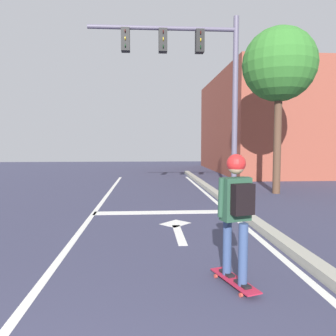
# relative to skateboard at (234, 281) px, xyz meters

# --- Properties ---
(lane_line_center) EXTENTS (0.12, 20.00, 0.01)m
(lane_line_center) POSITION_rel_skateboard_xyz_m (-2.37, 2.83, -0.06)
(lane_line_center) COLOR silver
(lane_line_center) RESTS_ON ground
(lane_line_curbside) EXTENTS (0.12, 20.00, 0.01)m
(lane_line_curbside) POSITION_rel_skateboard_xyz_m (0.98, 2.83, -0.06)
(lane_line_curbside) COLOR silver
(lane_line_curbside) RESTS_ON ground
(stop_bar) EXTENTS (3.50, 0.40, 0.01)m
(stop_bar) POSITION_rel_skateboard_xyz_m (-0.62, 4.29, -0.06)
(stop_bar) COLOR silver
(stop_bar) RESTS_ON ground
(lane_arrow_stem) EXTENTS (0.16, 1.40, 0.01)m
(lane_arrow_stem) POSITION_rel_skateboard_xyz_m (-0.45, 2.28, -0.06)
(lane_arrow_stem) COLOR silver
(lane_arrow_stem) RESTS_ON ground
(lane_arrow_head) EXTENTS (0.71, 0.71, 0.01)m
(lane_arrow_head) POSITION_rel_skateboard_xyz_m (-0.45, 3.13, -0.06)
(lane_arrow_head) COLOR silver
(lane_arrow_head) RESTS_ON ground
(curb_strip) EXTENTS (0.24, 24.00, 0.14)m
(curb_strip) POSITION_rel_skateboard_xyz_m (1.23, 2.83, 0.01)
(curb_strip) COLOR #A09E8F
(curb_strip) RESTS_ON ground
(skateboard) EXTENTS (0.44, 0.86, 0.08)m
(skateboard) POSITION_rel_skateboard_xyz_m (0.00, 0.00, 0.00)
(skateboard) COLOR #AF1F38
(skateboard) RESTS_ON ground
(skater) EXTENTS (0.41, 0.59, 1.53)m
(skater) POSITION_rel_skateboard_xyz_m (0.01, -0.02, 0.97)
(skater) COLOR navy
(skater) RESTS_ON skateboard
(traffic_signal_mast) EXTENTS (4.32, 0.34, 5.38)m
(traffic_signal_mast) POSITION_rel_skateboard_xyz_m (0.31, 5.78, 3.83)
(traffic_signal_mast) COLOR #585267
(traffic_signal_mast) RESTS_ON ground
(roadside_tree) EXTENTS (2.46, 2.46, 5.60)m
(roadside_tree) POSITION_rel_skateboard_xyz_m (3.40, 7.15, 4.26)
(roadside_tree) COLOR #523728
(roadside_tree) RESTS_ON ground
(building_block) EXTENTS (8.80, 10.58, 5.72)m
(building_block) POSITION_rel_skateboard_xyz_m (7.53, 15.89, 2.80)
(building_block) COLOR brown
(building_block) RESTS_ON ground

